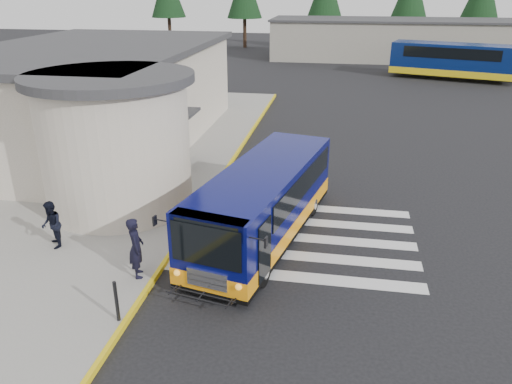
% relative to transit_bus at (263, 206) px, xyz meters
% --- Properties ---
extents(ground, '(140.00, 140.00, 0.00)m').
position_rel_transit_bus_xyz_m(ground, '(1.44, 1.01, -1.16)').
color(ground, black).
rests_on(ground, ground).
extents(sidewalk, '(10.00, 34.00, 0.15)m').
position_rel_transit_bus_xyz_m(sidewalk, '(-7.56, 5.01, -1.09)').
color(sidewalk, gray).
rests_on(sidewalk, ground).
extents(curb_strip, '(0.12, 34.00, 0.16)m').
position_rel_transit_bus_xyz_m(curb_strip, '(-2.61, 5.01, -1.08)').
color(curb_strip, yellow).
rests_on(curb_strip, ground).
extents(station_building, '(12.70, 18.70, 4.80)m').
position_rel_transit_bus_xyz_m(station_building, '(-9.40, 7.92, 1.40)').
color(station_building, '#B6AC9A').
rests_on(station_building, ground).
extents(crosswalk, '(8.00, 5.35, 0.01)m').
position_rel_transit_bus_xyz_m(crosswalk, '(0.94, 0.21, -1.16)').
color(crosswalk, silver).
rests_on(crosswalk, ground).
extents(depot_building, '(26.40, 8.40, 4.20)m').
position_rel_transit_bus_xyz_m(depot_building, '(7.44, 43.01, 0.94)').
color(depot_building, gray).
rests_on(depot_building, ground).
extents(transit_bus, '(4.29, 8.87, 2.43)m').
position_rel_transit_bus_xyz_m(transit_bus, '(0.00, 0.00, 0.00)').
color(transit_bus, '#070A52').
rests_on(transit_bus, ground).
extents(pedestrian_a, '(0.65, 0.76, 1.77)m').
position_rel_transit_bus_xyz_m(pedestrian_a, '(-3.06, -3.08, -0.13)').
color(pedestrian_a, black).
rests_on(pedestrian_a, sidewalk).
extents(pedestrian_b, '(0.89, 0.93, 1.51)m').
position_rel_transit_bus_xyz_m(pedestrian_b, '(-6.27, -1.97, -0.26)').
color(pedestrian_b, black).
rests_on(pedestrian_b, sidewalk).
extents(bollard, '(0.09, 0.09, 1.10)m').
position_rel_transit_bus_xyz_m(bollard, '(-2.76, -5.09, -0.46)').
color(bollard, black).
rests_on(bollard, sidewalk).
extents(far_bus_a, '(10.37, 5.63, 2.58)m').
position_rel_transit_bus_xyz_m(far_bus_a, '(11.34, 31.60, 0.51)').
color(far_bus_a, '#071951').
rests_on(far_bus_a, ground).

